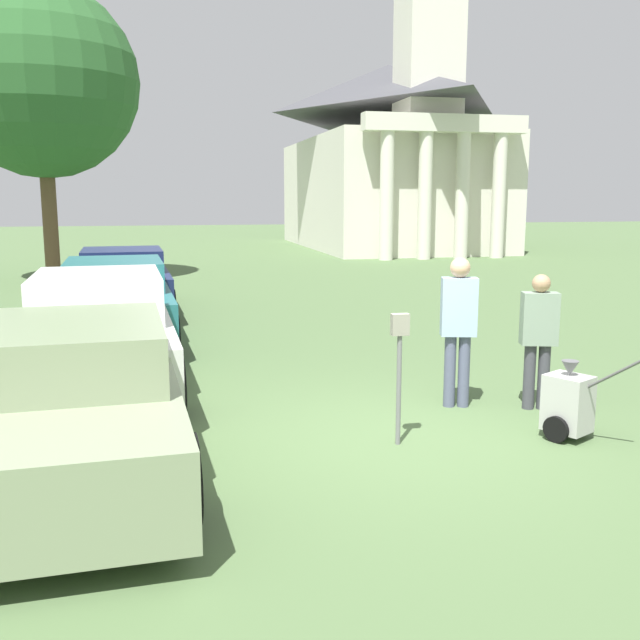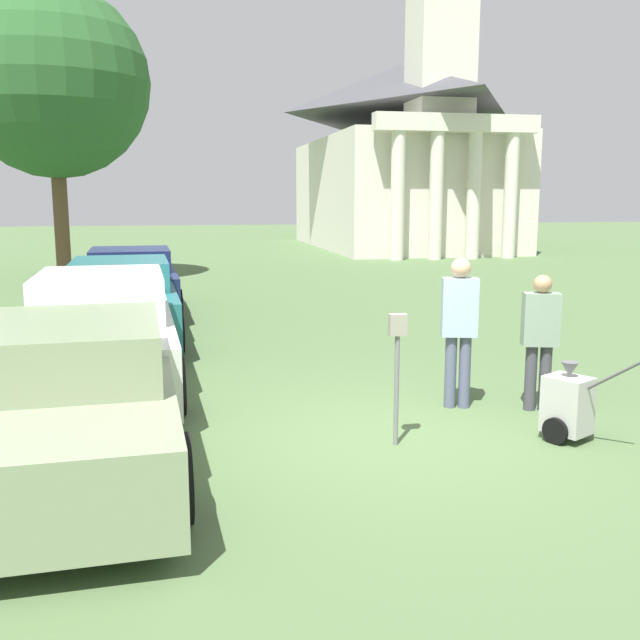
{
  "view_description": "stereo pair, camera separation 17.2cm",
  "coord_description": "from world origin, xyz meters",
  "px_view_note": "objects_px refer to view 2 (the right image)",
  "views": [
    {
      "loc": [
        -2.35,
        -6.88,
        2.53
      ],
      "look_at": [
        -0.53,
        1.21,
        1.1
      ],
      "focal_mm": 40.0,
      "sensor_mm": 36.0,
      "label": 1
    },
    {
      "loc": [
        -2.18,
        -6.92,
        2.53
      ],
      "look_at": [
        -0.53,
        1.21,
        1.1
      ],
      "focal_mm": 40.0,
      "sensor_mm": 36.0,
      "label": 2
    }
  ],
  "objects_px": {
    "parked_car_teal": "(122,301)",
    "parked_car_sage": "(75,397)",
    "person_worker": "(459,323)",
    "parked_car_navy": "(131,282)",
    "parked_car_white": "(104,334)",
    "person_supervisor": "(540,334)",
    "equipment_cart": "(568,404)",
    "church": "(403,139)",
    "parking_meter": "(397,355)"
  },
  "relations": [
    {
      "from": "parked_car_teal",
      "to": "parked_car_sage",
      "type": "bearing_deg",
      "value": -92.77
    },
    {
      "from": "parked_car_sage",
      "to": "person_worker",
      "type": "relative_size",
      "value": 2.75
    },
    {
      "from": "parked_car_teal",
      "to": "parked_car_navy",
      "type": "height_order",
      "value": "parked_car_teal"
    },
    {
      "from": "parked_car_white",
      "to": "person_supervisor",
      "type": "distance_m",
      "value": 5.62
    },
    {
      "from": "equipment_cart",
      "to": "church",
      "type": "relative_size",
      "value": 0.04
    },
    {
      "from": "person_worker",
      "to": "church",
      "type": "height_order",
      "value": "church"
    },
    {
      "from": "person_supervisor",
      "to": "church",
      "type": "bearing_deg",
      "value": -88.79
    },
    {
      "from": "parked_car_white",
      "to": "parking_meter",
      "type": "distance_m",
      "value": 4.35
    },
    {
      "from": "parked_car_white",
      "to": "person_supervisor",
      "type": "xyz_separation_m",
      "value": [
        5.19,
        -2.14,
        0.21
      ]
    },
    {
      "from": "parked_car_sage",
      "to": "person_supervisor",
      "type": "height_order",
      "value": "person_supervisor"
    },
    {
      "from": "parked_car_white",
      "to": "parked_car_navy",
      "type": "xyz_separation_m",
      "value": [
        -0.0,
        6.46,
        -0.05
      ]
    },
    {
      "from": "parked_car_teal",
      "to": "person_supervisor",
      "type": "distance_m",
      "value": 7.66
    },
    {
      "from": "equipment_cart",
      "to": "person_supervisor",
      "type": "bearing_deg",
      "value": 49.84
    },
    {
      "from": "parked_car_teal",
      "to": "church",
      "type": "relative_size",
      "value": 0.23
    },
    {
      "from": "church",
      "to": "person_worker",
      "type": "bearing_deg",
      "value": -106.49
    },
    {
      "from": "equipment_cart",
      "to": "parked_car_white",
      "type": "bearing_deg",
      "value": 119.04
    },
    {
      "from": "parked_car_sage",
      "to": "parked_car_teal",
      "type": "xyz_separation_m",
      "value": [
        -0.0,
        6.38,
        0.0
      ]
    },
    {
      "from": "parked_car_sage",
      "to": "parked_car_teal",
      "type": "relative_size",
      "value": 0.96
    },
    {
      "from": "person_worker",
      "to": "equipment_cart",
      "type": "bearing_deg",
      "value": 131.9
    },
    {
      "from": "parked_car_sage",
      "to": "parked_car_navy",
      "type": "distance_m",
      "value": 9.36
    },
    {
      "from": "parking_meter",
      "to": "church",
      "type": "height_order",
      "value": "church"
    },
    {
      "from": "person_worker",
      "to": "parked_car_sage",
      "type": "bearing_deg",
      "value": 29.22
    },
    {
      "from": "person_supervisor",
      "to": "person_worker",
      "type": "bearing_deg",
      "value": -2.67
    },
    {
      "from": "parking_meter",
      "to": "equipment_cart",
      "type": "height_order",
      "value": "parking_meter"
    },
    {
      "from": "parked_car_teal",
      "to": "church",
      "type": "xyz_separation_m",
      "value": [
        12.27,
        21.63,
        4.7
      ]
    },
    {
      "from": "church",
      "to": "parked_car_white",
      "type": "bearing_deg",
      "value": -116.03
    },
    {
      "from": "parked_car_navy",
      "to": "person_supervisor",
      "type": "relative_size",
      "value": 2.9
    },
    {
      "from": "parked_car_teal",
      "to": "person_worker",
      "type": "distance_m",
      "value": 6.85
    },
    {
      "from": "parked_car_sage",
      "to": "equipment_cart",
      "type": "bearing_deg",
      "value": -6.2
    },
    {
      "from": "parked_car_navy",
      "to": "church",
      "type": "distance_m",
      "value": 22.82
    },
    {
      "from": "parking_meter",
      "to": "parked_car_sage",
      "type": "bearing_deg",
      "value": 178.53
    },
    {
      "from": "parked_car_white",
      "to": "equipment_cart",
      "type": "xyz_separation_m",
      "value": [
        4.96,
        -3.2,
        -0.33
      ]
    },
    {
      "from": "parked_car_navy",
      "to": "parked_car_white",
      "type": "bearing_deg",
      "value": -92.77
    },
    {
      "from": "person_supervisor",
      "to": "parked_car_navy",
      "type": "bearing_deg",
      "value": -43.14
    },
    {
      "from": "parked_car_white",
      "to": "person_supervisor",
      "type": "bearing_deg",
      "value": -25.23
    },
    {
      "from": "church",
      "to": "parked_car_sage",
      "type": "bearing_deg",
      "value": -113.65
    },
    {
      "from": "equipment_cart",
      "to": "parked_car_teal",
      "type": "bearing_deg",
      "value": 98.45
    },
    {
      "from": "parked_car_white",
      "to": "parking_meter",
      "type": "relative_size",
      "value": 3.73
    },
    {
      "from": "parked_car_sage",
      "to": "church",
      "type": "bearing_deg",
      "value": 63.58
    },
    {
      "from": "parked_car_white",
      "to": "parked_car_sage",
      "type": "bearing_deg",
      "value": -92.78
    },
    {
      "from": "parked_car_sage",
      "to": "church",
      "type": "xyz_separation_m",
      "value": [
        12.27,
        28.01,
        4.7
      ]
    },
    {
      "from": "parked_car_navy",
      "to": "person_supervisor",
      "type": "bearing_deg",
      "value": -61.68
    },
    {
      "from": "parked_car_teal",
      "to": "church",
      "type": "height_order",
      "value": "church"
    },
    {
      "from": "parked_car_white",
      "to": "church",
      "type": "relative_size",
      "value": 0.22
    },
    {
      "from": "parked_car_white",
      "to": "parking_meter",
      "type": "bearing_deg",
      "value": -46.19
    },
    {
      "from": "parked_car_navy",
      "to": "parking_meter",
      "type": "distance_m",
      "value": 9.96
    },
    {
      "from": "parked_car_sage",
      "to": "person_worker",
      "type": "height_order",
      "value": "person_worker"
    },
    {
      "from": "parked_car_teal",
      "to": "parking_meter",
      "type": "bearing_deg",
      "value": -66.78
    },
    {
      "from": "parked_car_white",
      "to": "person_worker",
      "type": "bearing_deg",
      "value": -26.04
    },
    {
      "from": "equipment_cart",
      "to": "church",
      "type": "height_order",
      "value": "church"
    }
  ]
}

